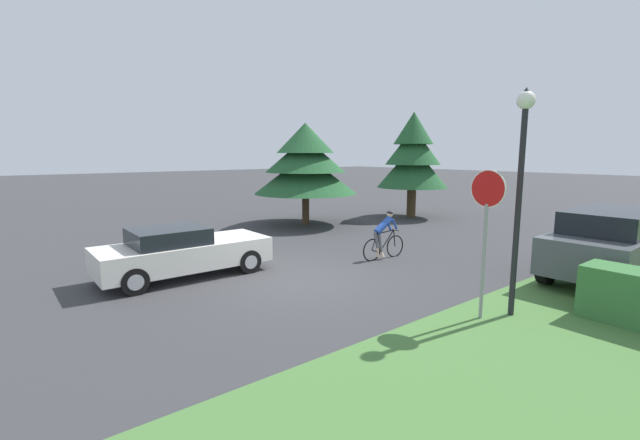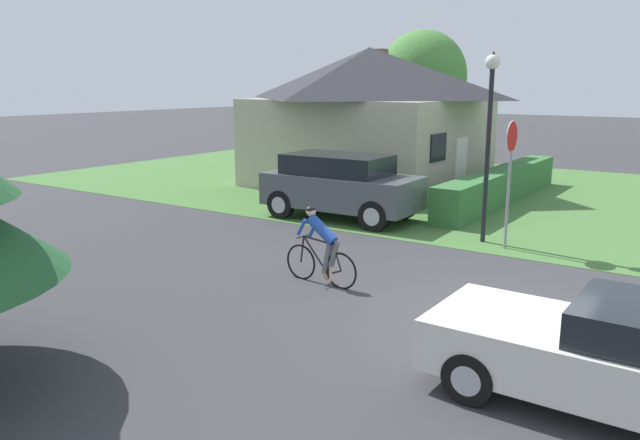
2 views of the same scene
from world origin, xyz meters
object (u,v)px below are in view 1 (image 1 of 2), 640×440
(street_lamp, at_px, (522,162))
(conifer_tall_far, at_px, (413,156))
(parked_suv_right, at_px, (609,244))
(cyclist, at_px, (384,236))
(sedan_left_lane, at_px, (182,252))
(conifer_tall_near, at_px, (305,163))
(stop_sign, at_px, (486,214))

(street_lamp, distance_m, conifer_tall_far, 13.76)
(parked_suv_right, bearing_deg, cyclist, 117.27)
(sedan_left_lane, bearing_deg, cyclist, -19.31)
(cyclist, relative_size, conifer_tall_near, 0.36)
(conifer_tall_far, bearing_deg, stop_sign, -44.99)
(cyclist, height_order, street_lamp, street_lamp)
(conifer_tall_far, bearing_deg, cyclist, -55.91)
(conifer_tall_near, xyz_separation_m, conifer_tall_far, (1.59, 5.71, 0.35))
(street_lamp, xyz_separation_m, conifer_tall_near, (-11.78, 3.53, -0.29))
(stop_sign, bearing_deg, sedan_left_lane, 29.18)
(stop_sign, bearing_deg, cyclist, -23.56)
(cyclist, distance_m, conifer_tall_near, 7.45)
(stop_sign, xyz_separation_m, street_lamp, (0.30, 0.65, 1.00))
(parked_suv_right, xyz_separation_m, street_lamp, (-0.33, -4.36, 2.16))
(conifer_tall_near, height_order, conifer_tall_far, conifer_tall_far)
(stop_sign, height_order, conifer_tall_near, conifer_tall_near)
(parked_suv_right, relative_size, street_lamp, 0.98)
(parked_suv_right, xyz_separation_m, stop_sign, (-0.63, -5.01, 1.16))
(stop_sign, xyz_separation_m, conifer_tall_near, (-11.48, 4.18, 0.71))
(parked_suv_right, height_order, stop_sign, stop_sign)
(cyclist, distance_m, conifer_tall_far, 9.69)
(cyclist, height_order, stop_sign, stop_sign)
(parked_suv_right, bearing_deg, conifer_tall_far, 63.71)
(sedan_left_lane, distance_m, conifer_tall_near, 9.37)
(parked_suv_right, bearing_deg, conifer_tall_near, 92.49)
(street_lamp, bearing_deg, cyclist, 163.38)
(cyclist, bearing_deg, sedan_left_lane, 163.97)
(cyclist, distance_m, stop_sign, 5.29)
(parked_suv_right, xyz_separation_m, conifer_tall_near, (-12.11, -0.83, 1.87))
(cyclist, height_order, conifer_tall_far, conifer_tall_far)
(stop_sign, bearing_deg, conifer_tall_far, -43.94)
(cyclist, relative_size, stop_sign, 0.57)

